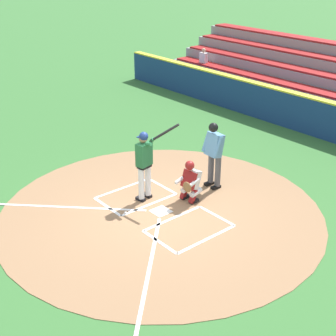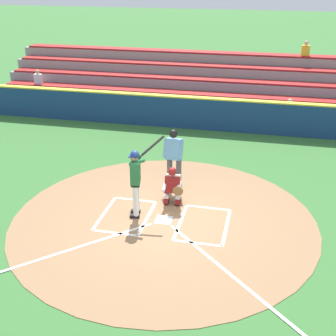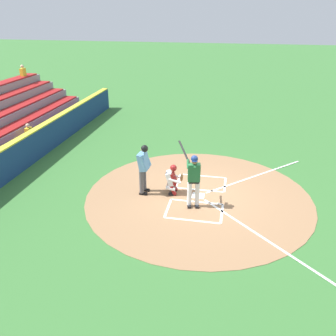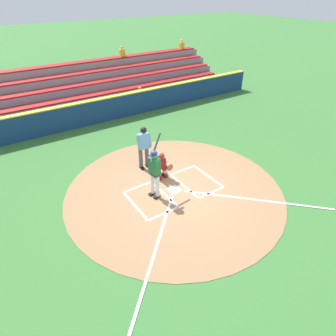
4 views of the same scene
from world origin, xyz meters
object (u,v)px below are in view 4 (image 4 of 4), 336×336
object	(u,v)px
batter	(155,170)
baseball	(175,205)
catcher	(162,165)
plate_umpire	(144,145)

from	to	relation	value
batter	baseball	bearing A→B (deg)	109.15
catcher	baseball	bearing A→B (deg)	73.36
batter	plate_umpire	distance (m)	1.95
batter	catcher	world-z (taller)	batter
batter	baseball	world-z (taller)	batter
catcher	plate_umpire	world-z (taller)	plate_umpire
plate_umpire	baseball	xyz separation A→B (m)	(0.31, 2.71, -1.04)
plate_umpire	baseball	bearing A→B (deg)	83.42
catcher	baseball	distance (m)	1.85
catcher	plate_umpire	distance (m)	1.14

